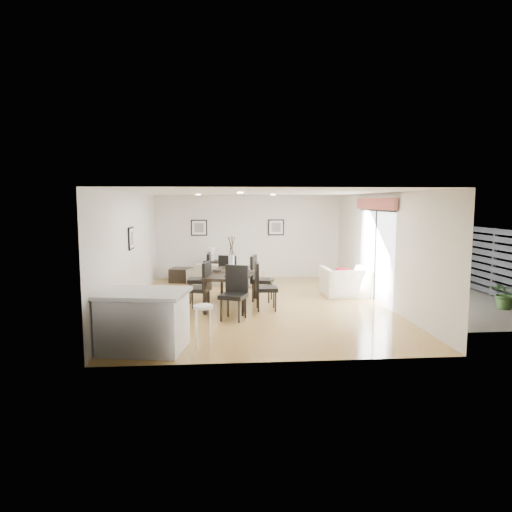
{
  "coord_description": "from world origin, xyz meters",
  "views": [
    {
      "loc": [
        -0.96,
        -10.81,
        2.48
      ],
      "look_at": [
        -0.05,
        0.4,
        1.14
      ],
      "focal_mm": 32.0,
      "sensor_mm": 36.0,
      "label": 1
    }
  ],
  "objects": [
    {
      "name": "cushion",
      "position": [
        2.23,
        0.67,
        0.61
      ],
      "size": [
        0.34,
        0.13,
        0.34
      ],
      "primitive_type": "cube",
      "rotation": [
        0.0,
        0.0,
        3.22
      ],
      "color": "maroon",
      "rests_on": "armchair"
    },
    {
      "name": "armchair",
      "position": [
        2.34,
        0.78,
        0.39
      ],
      "size": [
        1.23,
        1.08,
        0.77
      ],
      "primitive_type": "imported",
      "rotation": [
        0.0,
        0.0,
        3.18
      ],
      "color": "white",
      "rests_on": "ground"
    },
    {
      "name": "wall_right",
      "position": [
        3.0,
        0.0,
        1.35
      ],
      "size": [
        0.04,
        8.0,
        2.7
      ],
      "primitive_type": "cube",
      "color": "silver",
      "rests_on": "ground"
    },
    {
      "name": "courtyard_plant_b",
      "position": [
        5.65,
        1.72,
        0.34
      ],
      "size": [
        0.42,
        0.42,
        0.69
      ],
      "primitive_type": "imported",
      "rotation": [
        0.0,
        0.0,
        0.09
      ],
      "color": "#375A26",
      "rests_on": "ground"
    },
    {
      "name": "framed_print_back_right",
      "position": [
        0.9,
        3.97,
        1.65
      ],
      "size": [
        0.52,
        0.04,
        0.52
      ],
      "color": "black",
      "rests_on": "wall_back"
    },
    {
      "name": "kitchen_island",
      "position": [
        -2.23,
        -3.23,
        0.51
      ],
      "size": [
        1.61,
        1.34,
        1.0
      ],
      "rotation": [
        0.0,
        0.0,
        -0.17
      ],
      "color": "white",
      "rests_on": "ground"
    },
    {
      "name": "wall_back",
      "position": [
        0.0,
        4.0,
        1.35
      ],
      "size": [
        6.0,
        0.04,
        2.7
      ],
      "primitive_type": "cube",
      "color": "silver",
      "rests_on": "ground"
    },
    {
      "name": "bar_stool",
      "position": [
        -1.24,
        -3.23,
        0.64
      ],
      "size": [
        0.34,
        0.34,
        0.75
      ],
      "color": "white",
      "rests_on": "ground"
    },
    {
      "name": "wall_front",
      "position": [
        0.0,
        -4.0,
        1.35
      ],
      "size": [
        6.0,
        0.04,
        2.7
      ],
      "primitive_type": "cube",
      "color": "silver",
      "rests_on": "ground"
    },
    {
      "name": "ceiling",
      "position": [
        0.0,
        0.0,
        2.7
      ],
      "size": [
        6.0,
        8.0,
        0.02
      ],
      "primitive_type": "cube",
      "color": "white",
      "rests_on": "wall_back"
    },
    {
      "name": "dining_chair_foot",
      "position": [
        -0.7,
        1.13,
        0.61
      ],
      "size": [
        0.63,
        0.63,
        1.09
      ],
      "rotation": [
        0.0,
        0.0,
        2.77
      ],
      "color": "black",
      "rests_on": "ground"
    },
    {
      "name": "dining_chair_enear",
      "position": [
        0.02,
        -0.57,
        0.62
      ],
      "size": [
        0.5,
        0.5,
        1.11
      ],
      "rotation": [
        0.0,
        0.0,
        1.56
      ],
      "color": "black",
      "rests_on": "ground"
    },
    {
      "name": "table_lamp",
      "position": [
        -1.18,
        3.67,
        0.88
      ],
      "size": [
        0.21,
        0.21,
        0.41
      ],
      "color": "white",
      "rests_on": "side_table"
    },
    {
      "name": "courtyard",
      "position": [
        6.16,
        0.87,
        0.92
      ],
      "size": [
        6.0,
        6.0,
        2.0
      ],
      "color": "gray",
      "rests_on": "ground"
    },
    {
      "name": "framed_print_left_wall",
      "position": [
        -2.97,
        -0.2,
        1.65
      ],
      "size": [
        0.04,
        0.52,
        0.52
      ],
      "rotation": [
        0.0,
        0.0,
        1.57
      ],
      "color": "black",
      "rests_on": "wall_left"
    },
    {
      "name": "dining_table",
      "position": [
        -0.67,
        -0.08,
        0.73
      ],
      "size": [
        1.36,
        2.12,
        0.82
      ],
      "rotation": [
        0.0,
        0.0,
        -0.21
      ],
      "color": "black",
      "rests_on": "ground"
    },
    {
      "name": "dining_chair_wnear",
      "position": [
        -1.36,
        -0.6,
        0.64
      ],
      "size": [
        0.63,
        0.63,
        1.14
      ],
      "rotation": [
        0.0,
        0.0,
        -1.85
      ],
      "color": "black",
      "rests_on": "ground"
    },
    {
      "name": "side_table",
      "position": [
        -1.18,
        3.67,
        0.31
      ],
      "size": [
        0.59,
        0.59,
        0.62
      ],
      "primitive_type": "cube",
      "rotation": [
        0.0,
        0.0,
        -0.34
      ],
      "color": "black",
      "rests_on": "ground"
    },
    {
      "name": "vase",
      "position": [
        -0.67,
        -0.08,
        1.17
      ],
      "size": [
        1.11,
        1.7,
        0.86
      ],
      "color": "white",
      "rests_on": "dining_table"
    },
    {
      "name": "sofa",
      "position": [
        -0.76,
        2.78,
        0.33
      ],
      "size": [
        2.39,
        1.61,
        0.65
      ],
      "primitive_type": "imported",
      "rotation": [
        0.0,
        0.0,
        2.78
      ],
      "color": "gray",
      "rests_on": "ground"
    },
    {
      "name": "dining_chair_efar",
      "position": [
        0.02,
        0.43,
        0.64
      ],
      "size": [
        0.64,
        0.64,
        1.15
      ],
      "rotation": [
        0.0,
        0.0,
        1.28
      ],
      "color": "black",
      "rests_on": "ground"
    },
    {
      "name": "dining_chair_head",
      "position": [
        -0.63,
        -1.3,
        0.64
      ],
      "size": [
        0.67,
        0.67,
        1.14
      ],
      "rotation": [
        0.0,
        0.0,
        -0.4
      ],
      "color": "black",
      "rests_on": "ground"
    },
    {
      "name": "coffee_table",
      "position": [
        -1.93,
        3.32,
        0.21
      ],
      "size": [
        1.16,
        0.82,
        0.43
      ],
      "primitive_type": "cube",
      "rotation": [
        0.0,
        0.0,
        -0.17
      ],
      "color": "black",
      "rests_on": "ground"
    },
    {
      "name": "wall_left",
      "position": [
        -3.0,
        0.0,
        1.35
      ],
      "size": [
        0.04,
        8.0,
        2.7
      ],
      "primitive_type": "cube",
      "color": "silver",
      "rests_on": "ground"
    },
    {
      "name": "framed_print_back_left",
      "position": [
        -1.6,
        3.97,
        1.65
      ],
      "size": [
        0.52,
        0.04,
        0.52
      ],
      "color": "black",
      "rests_on": "wall_back"
    },
    {
      "name": "ground",
      "position": [
        0.0,
        0.0,
        0.0
      ],
      "size": [
        8.0,
        8.0,
        0.0
      ],
      "primitive_type": "plane",
      "color": "#AF8947",
      "rests_on": "ground"
    },
    {
      "name": "courtyard_plant_a",
      "position": [
        5.68,
        -0.88,
        0.37
      ],
      "size": [
        0.84,
        0.79,
        0.74
      ],
      "primitive_type": "imported",
      "rotation": [
        0.0,
        0.0,
        0.41
      ],
      "color": "#375A26",
      "rests_on": "ground"
    },
    {
      "name": "sliding_door",
      "position": [
        2.96,
        0.3,
        1.66
      ],
      "size": [
        0.12,
        2.7,
        2.57
      ],
      "color": "white",
      "rests_on": "wall_right"
    },
    {
      "name": "dining_chair_wfar",
      "position": [
        -1.35,
        0.4,
        0.68
      ],
      "size": [
        0.58,
        0.58,
        1.22
      ],
      "rotation": [
        0.0,
        0.0,
        -1.62
      ],
      "color": "black",
      "rests_on": "ground"
    }
  ]
}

